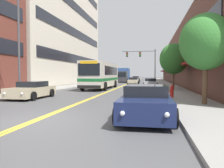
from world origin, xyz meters
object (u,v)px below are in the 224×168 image
at_px(car_beige_parked_left_mid, 32,90).
at_px(box_truck, 124,75).
at_px(car_navy_parked_right_foreground, 146,103).
at_px(car_champagne_moving_lead, 134,81).
at_px(car_dark_grey_parked_left_near, 101,81).
at_px(street_lamp_left_near, 23,31).
at_px(city_bus, 101,74).
at_px(traffic_signal_mast, 144,59).
at_px(car_silver_parked_right_mid, 151,83).
at_px(street_tree_right_near, 206,42).
at_px(fire_hydrant, 172,91).
at_px(car_charcoal_moving_second, 136,79).
at_px(street_tree_right_mid, 174,59).

xyz_separation_m(car_beige_parked_left_mid, box_truck, (2.52, 35.62, 1.05)).
bearing_deg(car_navy_parked_right_foreground, car_champagne_moving_lead, 95.40).
relative_size(car_dark_grey_parked_left_near, street_lamp_left_near, 0.54).
relative_size(city_bus, traffic_signal_mast, 1.71).
xyz_separation_m(box_truck, street_lamp_left_near, (-3.03, -35.81, 3.40)).
xyz_separation_m(car_dark_grey_parked_left_near, car_beige_parked_left_mid, (-0.10, -22.73, -0.03)).
bearing_deg(car_silver_parked_right_mid, car_champagne_moving_lead, 109.98).
bearing_deg(car_dark_grey_parked_left_near, car_champagne_moving_lead, 35.98).
bearing_deg(car_navy_parked_right_foreground, street_lamp_left_near, 146.78).
distance_m(street_lamp_left_near, street_tree_right_near, 12.58).
bearing_deg(car_navy_parked_right_foreground, traffic_signal_mast, 92.07).
xyz_separation_m(city_bus, car_silver_parked_right_mid, (6.25, 5.43, -1.25)).
distance_m(street_tree_right_near, fire_hydrant, 4.76).
height_order(car_beige_parked_left_mid, car_charcoal_moving_second, car_charcoal_moving_second).
distance_m(city_bus, car_silver_parked_right_mid, 8.37).
xyz_separation_m(street_tree_right_mid, fire_hydrant, (-1.01, -9.31, -2.98)).
bearing_deg(box_truck, street_tree_right_mid, -70.63).
bearing_deg(street_lamp_left_near, car_charcoal_moving_second, 82.07).
height_order(box_truck, street_tree_right_near, street_tree_right_near).
bearing_deg(car_silver_parked_right_mid, car_dark_grey_parked_left_near, 150.30).
bearing_deg(car_charcoal_moving_second, car_navy_parked_right_foreground, -85.54).
bearing_deg(car_champagne_moving_lead, car_dark_grey_parked_left_near, -144.02).
height_order(car_champagne_moving_lead, fire_hydrant, car_champagne_moving_lead).
relative_size(street_lamp_left_near, street_tree_right_near, 1.69).
bearing_deg(street_lamp_left_near, car_silver_parked_right_mid, 62.56).
bearing_deg(street_tree_right_mid, traffic_signal_mast, 102.90).
bearing_deg(car_navy_parked_right_foreground, street_tree_right_near, 51.47).
distance_m(car_silver_parked_right_mid, fire_hydrant, 16.69).
bearing_deg(street_tree_right_mid, car_champagne_moving_lead, 109.68).
relative_size(car_dark_grey_parked_left_near, car_silver_parked_right_mid, 1.09).
bearing_deg(fire_hydrant, car_charcoal_moving_second, 97.76).
bearing_deg(street_tree_right_near, fire_hydrant, 113.31).
distance_m(car_dark_grey_parked_left_near, street_lamp_left_near, 23.34).
bearing_deg(car_champagne_moving_lead, fire_hydrant, -79.37).
bearing_deg(street_tree_right_near, street_lamp_left_near, 170.52).
relative_size(car_charcoal_moving_second, street_lamp_left_near, 0.50).
height_order(car_charcoal_moving_second, box_truck, box_truck).
bearing_deg(car_silver_parked_right_mid, fire_hydrant, -84.68).
relative_size(car_champagne_moving_lead, fire_hydrant, 5.04).
height_order(car_champagne_moving_lead, street_tree_right_near, street_tree_right_near).
bearing_deg(car_navy_parked_right_foreground, car_silver_parked_right_mid, 89.67).
bearing_deg(traffic_signal_mast, box_truck, 121.45).
xyz_separation_m(car_dark_grey_parked_left_near, car_champagne_moving_lead, (5.46, 3.96, -0.04)).
distance_m(car_silver_parked_right_mid, car_champagne_moving_lead, 9.50).
relative_size(car_champagne_moving_lead, box_truck, 0.64).
distance_m(city_bus, car_champagne_moving_lead, 14.72).
xyz_separation_m(city_bus, fire_hydrant, (7.80, -11.19, -1.25)).
height_order(car_charcoal_moving_second, street_tree_right_near, street_tree_right_near).
height_order(car_silver_parked_right_mid, street_tree_right_near, street_tree_right_near).
height_order(car_champagne_moving_lead, street_tree_right_mid, street_tree_right_mid).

